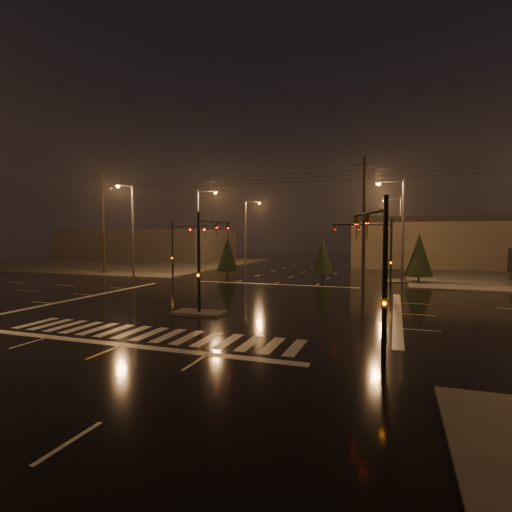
{
  "coord_description": "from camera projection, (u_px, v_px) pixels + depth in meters",
  "views": [
    {
      "loc": [
        10.81,
        -24.82,
        4.63
      ],
      "look_at": [
        0.53,
        4.61,
        3.0
      ],
      "focal_mm": 28.0,
      "sensor_mm": 36.0,
      "label": 1
    }
  ],
  "objects": [
    {
      "name": "ground",
      "position": [
        226.0,
        303.0,
        27.21
      ],
      "size": [
        140.0,
        140.0,
        0.0
      ],
      "primitive_type": "plane",
      "color": "black",
      "rests_on": "ground"
    },
    {
      "name": "sidewalk_nw",
      "position": [
        131.0,
        263.0,
        65.37
      ],
      "size": [
        36.0,
        36.0,
        0.12
      ],
      "primitive_type": "cube",
      "color": "#47443F",
      "rests_on": "ground"
    },
    {
      "name": "median_island",
      "position": [
        199.0,
        313.0,
        23.43
      ],
      "size": [
        3.0,
        1.6,
        0.15
      ],
      "primitive_type": "cube",
      "color": "#47443F",
      "rests_on": "ground"
    },
    {
      "name": "crosswalk",
      "position": [
        150.0,
        334.0,
        18.72
      ],
      "size": [
        15.0,
        2.6,
        0.01
      ],
      "primitive_type": "cube",
      "color": "beige",
      "rests_on": "ground"
    },
    {
      "name": "stop_bar_near",
      "position": [
        122.0,
        345.0,
        16.84
      ],
      "size": [
        16.0,
        0.5,
        0.01
      ],
      "primitive_type": "cube",
      "color": "beige",
      "rests_on": "ground"
    },
    {
      "name": "stop_bar_far",
      "position": [
        273.0,
        284.0,
        37.58
      ],
      "size": [
        16.0,
        0.5,
        0.01
      ],
      "primitive_type": "cube",
      "color": "beige",
      "rests_on": "ground"
    },
    {
      "name": "commercial_block",
      "position": [
        148.0,
        244.0,
        78.18
      ],
      "size": [
        30.0,
        18.0,
        5.6
      ],
      "primitive_type": "cube",
      "color": "#3E3937",
      "rests_on": "ground"
    },
    {
      "name": "signal_mast_median",
      "position": [
        206.0,
        250.0,
        24.11
      ],
      "size": [
        0.25,
        4.59,
        6.0
      ],
      "color": "black",
      "rests_on": "ground"
    },
    {
      "name": "signal_mast_ne",
      "position": [
        379.0,
        245.0,
        33.43
      ],
      "size": [
        4.84,
        1.86,
        6.0
      ],
      "color": "black",
      "rests_on": "ground"
    },
    {
      "name": "signal_mast_nw",
      "position": [
        179.0,
        244.0,
        39.69
      ],
      "size": [
        4.84,
        1.86,
        6.0
      ],
      "color": "black",
      "rests_on": "ground"
    },
    {
      "name": "signal_mast_se",
      "position": [
        378.0,
        261.0,
        14.45
      ],
      "size": [
        1.55,
        3.87,
        6.0
      ],
      "color": "black",
      "rests_on": "ground"
    },
    {
      "name": "streetlight_1",
      "position": [
        200.0,
        225.0,
        47.56
      ],
      "size": [
        2.77,
        0.32,
        10.0
      ],
      "color": "#38383A",
      "rests_on": "ground"
    },
    {
      "name": "streetlight_2",
      "position": [
        247.0,
        228.0,
        62.64
      ],
      "size": [
        2.77,
        0.32,
        10.0
      ],
      "color": "#38383A",
      "rests_on": "ground"
    },
    {
      "name": "streetlight_3",
      "position": [
        400.0,
        223.0,
        38.3
      ],
      "size": [
        2.77,
        0.32,
        10.0
      ],
      "color": "#38383A",
      "rests_on": "ground"
    },
    {
      "name": "streetlight_4",
      "position": [
        398.0,
        227.0,
        57.16
      ],
      "size": [
        2.77,
        0.32,
        10.0
      ],
      "color": "#38383A",
      "rests_on": "ground"
    },
    {
      "name": "streetlight_5",
      "position": [
        131.0,
        224.0,
        42.72
      ],
      "size": [
        0.32,
        2.77,
        10.0
      ],
      "color": "#38383A",
      "rests_on": "ground"
    },
    {
      "name": "utility_pole_0",
      "position": [
        103.0,
        223.0,
        47.33
      ],
      "size": [
        2.2,
        0.32,
        12.0
      ],
      "color": "black",
      "rests_on": "ground"
    },
    {
      "name": "utility_pole_1",
      "position": [
        364.0,
        219.0,
        37.45
      ],
      "size": [
        2.2,
        0.32,
        12.0
      ],
      "color": "black",
      "rests_on": "ground"
    },
    {
      "name": "conifer_0",
      "position": [
        419.0,
        255.0,
        38.24
      ],
      "size": [
        2.62,
        2.62,
        4.79
      ],
      "color": "black",
      "rests_on": "ground"
    },
    {
      "name": "conifer_3",
      "position": [
        227.0,
        254.0,
        44.01
      ],
      "size": [
        2.36,
        2.36,
        4.38
      ],
      "color": "black",
      "rests_on": "ground"
    },
    {
      "name": "conifer_4",
      "position": [
        323.0,
        256.0,
        41.73
      ],
      "size": [
        2.26,
        2.26,
        4.23
      ],
      "color": "black",
      "rests_on": "ground"
    }
  ]
}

